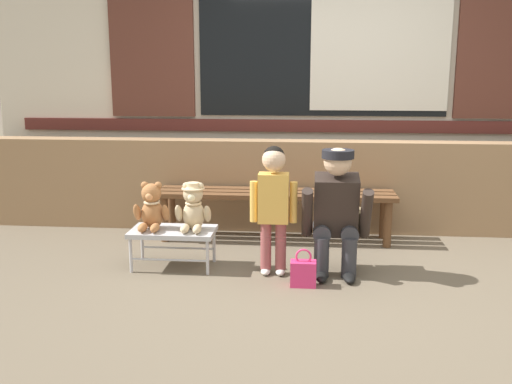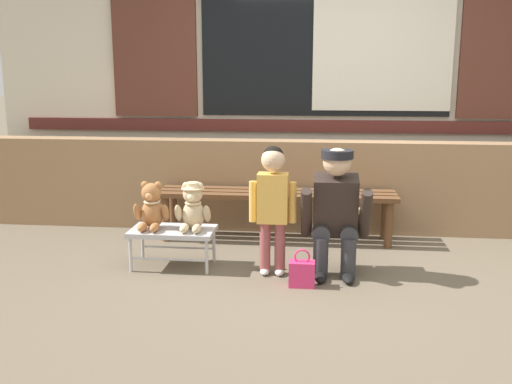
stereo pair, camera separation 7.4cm
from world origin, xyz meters
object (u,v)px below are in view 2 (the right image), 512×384
at_px(small_display_bench, 173,233).
at_px(teddy_bear_with_hat, 193,207).
at_px(wooden_bench_long, 276,199).
at_px(handbag_on_ground, 302,273).
at_px(child_standing, 273,196).
at_px(adult_crouching, 337,211).
at_px(teddy_bear_plain, 152,207).

xyz_separation_m(small_display_bench, teddy_bear_with_hat, (0.16, 0.00, 0.21)).
relative_size(wooden_bench_long, handbag_on_ground, 7.72).
height_order(wooden_bench_long, small_display_bench, wooden_bench_long).
xyz_separation_m(teddy_bear_with_hat, handbag_on_ground, (0.84, -0.32, -0.38)).
height_order(teddy_bear_with_hat, child_standing, child_standing).
bearing_deg(small_display_bench, teddy_bear_with_hat, 0.77).
bearing_deg(teddy_bear_with_hat, small_display_bench, -179.23).
relative_size(wooden_bench_long, adult_crouching, 2.21).
relative_size(small_display_bench, teddy_bear_plain, 1.76).
xyz_separation_m(teddy_bear_with_hat, child_standing, (0.61, -0.09, 0.12)).
distance_m(teddy_bear_plain, child_standing, 0.95).
bearing_deg(adult_crouching, handbag_on_ground, -130.70).
bearing_deg(adult_crouching, small_display_bench, 178.37).
xyz_separation_m(small_display_bench, adult_crouching, (1.24, -0.04, 0.21)).
xyz_separation_m(child_standing, handbag_on_ground, (0.23, -0.23, -0.50)).
xyz_separation_m(small_display_bench, teddy_bear_plain, (-0.16, 0.00, 0.20)).
distance_m(small_display_bench, adult_crouching, 1.26).
bearing_deg(child_standing, wooden_bench_long, 92.49).
distance_m(wooden_bench_long, teddy_bear_with_hat, 1.00).
bearing_deg(wooden_bench_long, small_display_bench, -132.13).
bearing_deg(handbag_on_ground, teddy_bear_plain, 164.80).
distance_m(teddy_bear_plain, adult_crouching, 1.40).
height_order(small_display_bench, teddy_bear_plain, teddy_bear_plain).
relative_size(teddy_bear_plain, handbag_on_ground, 1.34).
height_order(wooden_bench_long, child_standing, child_standing).
bearing_deg(handbag_on_ground, child_standing, 134.88).
height_order(small_display_bench, handbag_on_ground, small_display_bench).
bearing_deg(child_standing, teddy_bear_plain, 174.59).
bearing_deg(teddy_bear_plain, wooden_bench_long, 42.18).
bearing_deg(child_standing, small_display_bench, 173.58).
bearing_deg(adult_crouching, teddy_bear_plain, 178.50).
bearing_deg(handbag_on_ground, small_display_bench, 162.58).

